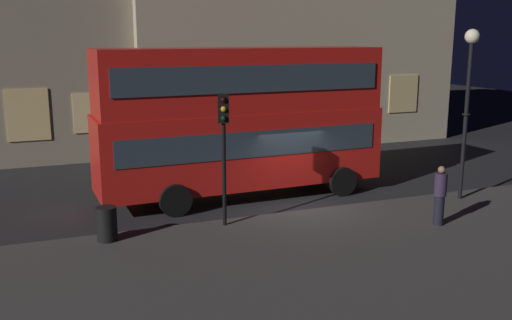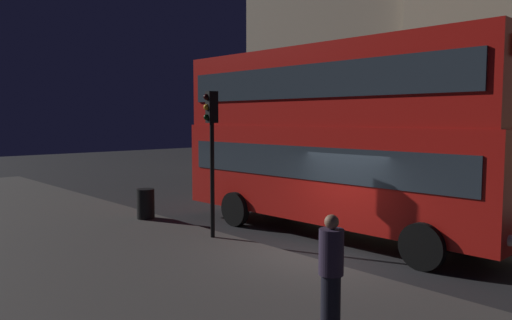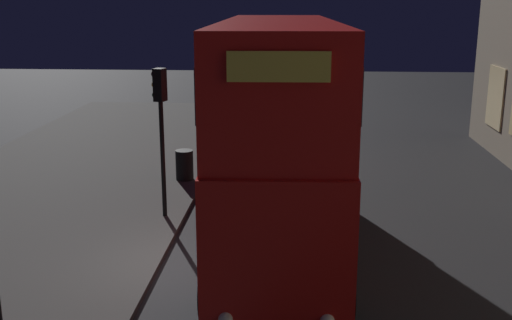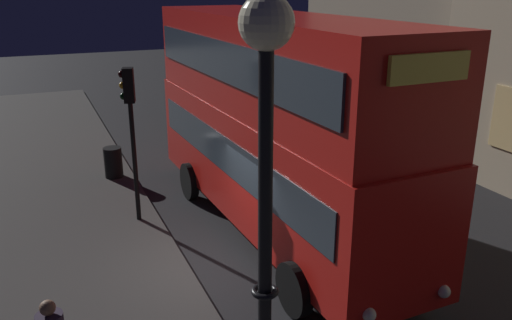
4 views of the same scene
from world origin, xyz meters
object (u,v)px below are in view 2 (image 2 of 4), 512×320
traffic_light_near_kerb (211,133)px  litter_bin (146,204)px  double_decker_bus (333,132)px  pedestrian (331,273)px

traffic_light_near_kerb → litter_bin: bearing=-163.2°
double_decker_bus → pedestrian: bearing=-52.9°
traffic_light_near_kerb → litter_bin: 4.25m
pedestrian → litter_bin: (-9.61, 2.29, -0.46)m
double_decker_bus → litter_bin: size_ratio=10.72×
traffic_light_near_kerb → double_decker_bus: bearing=77.3°
double_decker_bus → pedestrian: size_ratio=5.69×
double_decker_bus → pedestrian: double_decker_bus is taller
traffic_light_near_kerb → pedestrian: size_ratio=2.18×
litter_bin → pedestrian: bearing=-13.4°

